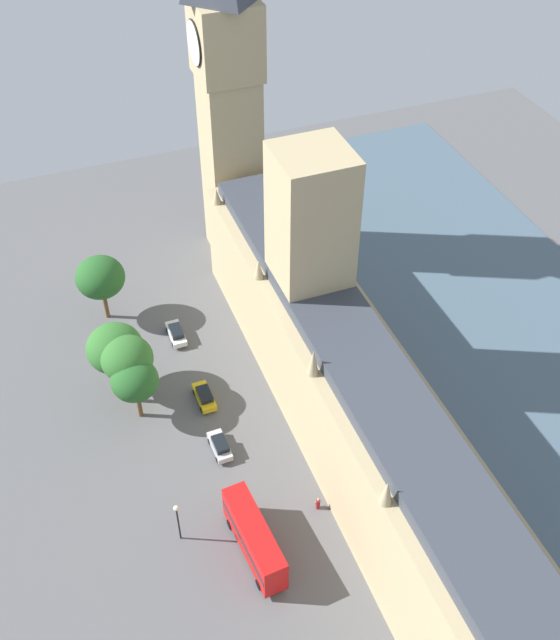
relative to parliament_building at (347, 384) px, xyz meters
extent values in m
plane|color=#565659|center=(1.99, 1.79, -8.73)|extent=(141.37, 141.37, 0.00)
cube|color=#475B6B|center=(-27.23, 1.79, -8.60)|extent=(35.20, 127.23, 0.25)
cube|color=tan|center=(-0.01, 1.79, -1.71)|extent=(10.54, 71.37, 14.03)
cube|color=tan|center=(-0.01, -11.05, 6.76)|extent=(7.76, 7.76, 30.97)
cube|color=#383D47|center=(-0.01, 1.79, 6.10)|extent=(8.01, 68.51, 1.60)
cone|color=tan|center=(4.86, -30.32, 6.36)|extent=(1.20, 1.20, 2.11)
cone|color=tan|center=(4.86, -14.26, 6.48)|extent=(1.20, 1.20, 2.35)
cone|color=tan|center=(4.86, 1.79, 6.90)|extent=(1.20, 1.20, 3.20)
cone|color=tan|center=(4.86, 17.85, 6.68)|extent=(1.20, 1.20, 2.76)
cube|color=tan|center=(0.11, -38.67, 4.70)|extent=(7.08, 7.08, 26.85)
cube|color=tan|center=(0.11, -38.67, 22.91)|extent=(7.79, 7.79, 9.59)
cylinder|color=silver|center=(4.16, -38.67, 22.91)|extent=(0.25, 5.38, 5.38)
torus|color=black|center=(4.16, -38.67, 22.91)|extent=(0.24, 5.62, 5.62)
cylinder|color=silver|center=(0.11, -42.71, 22.91)|extent=(5.38, 0.25, 5.38)
torus|color=black|center=(0.11, -42.71, 22.91)|extent=(5.62, 0.24, 5.62)
cube|color=silver|center=(13.65, -22.49, -8.01)|extent=(1.79, 4.65, 0.75)
cube|color=black|center=(13.65, -22.26, -7.31)|extent=(1.50, 2.61, 0.65)
cylinder|color=black|center=(14.47, -23.98, -8.39)|extent=(0.25, 0.68, 0.68)
cylinder|color=black|center=(12.84, -23.98, -8.39)|extent=(0.25, 0.68, 0.68)
cylinder|color=black|center=(14.47, -21.00, -8.39)|extent=(0.25, 0.68, 0.68)
cylinder|color=black|center=(12.84, -21.00, -8.39)|extent=(0.25, 0.68, 0.68)
cube|color=gold|center=(13.34, -10.67, -8.01)|extent=(1.87, 4.64, 0.75)
cube|color=black|center=(13.33, -10.44, -7.31)|extent=(1.55, 2.61, 0.65)
cylinder|color=black|center=(14.18, -12.13, -8.39)|extent=(0.26, 0.68, 0.68)
cylinder|color=black|center=(12.55, -12.16, -8.39)|extent=(0.26, 0.68, 0.68)
cylinder|color=black|center=(14.13, -9.18, -8.39)|extent=(0.26, 0.68, 0.68)
cylinder|color=black|center=(12.50, -9.21, -8.39)|extent=(0.26, 0.68, 0.68)
cube|color=#B7B7BC|center=(13.82, -2.93, -8.01)|extent=(1.83, 4.35, 0.75)
cube|color=black|center=(13.82, -2.72, -7.31)|extent=(1.51, 2.45, 0.65)
cylinder|color=black|center=(14.64, -4.29, -8.39)|extent=(0.27, 0.69, 0.68)
cylinder|color=black|center=(13.08, -4.33, -8.39)|extent=(0.27, 0.69, 0.68)
cylinder|color=black|center=(14.57, -1.53, -8.39)|extent=(0.27, 0.69, 0.68)
cylinder|color=black|center=(13.01, -1.57, -8.39)|extent=(0.27, 0.69, 0.68)
cube|color=red|center=(14.39, 10.53, -6.08)|extent=(3.32, 10.66, 4.20)
cube|color=black|center=(14.39, 10.53, -5.99)|extent=(3.35, 10.27, 0.70)
cylinder|color=black|center=(12.95, 14.11, -8.18)|extent=(0.44, 1.12, 1.10)
cylinder|color=black|center=(15.24, 14.29, -8.18)|extent=(0.44, 1.12, 1.10)
cylinder|color=black|center=(13.53, 6.78, -8.18)|extent=(0.44, 1.12, 1.10)
cylinder|color=black|center=(15.82, 6.96, -8.18)|extent=(0.44, 1.12, 1.10)
cylinder|color=maroon|center=(6.42, 7.99, -8.05)|extent=(0.63, 0.63, 1.36)
sphere|color=tan|center=(6.42, 7.99, -7.23)|extent=(0.26, 0.26, 0.26)
cube|color=gray|center=(6.58, 7.75, -7.98)|extent=(0.32, 0.26, 0.24)
cylinder|color=brown|center=(21.02, -11.18, -6.72)|extent=(0.56, 0.56, 4.01)
ellipsoid|color=#235623|center=(21.02, -11.18, -2.67)|extent=(5.47, 5.47, 4.65)
cylinder|color=brown|center=(21.23, -29.79, -6.50)|extent=(0.56, 0.56, 4.46)
ellipsoid|color=#235623|center=(21.23, -29.79, -1.87)|extent=(6.40, 6.40, 5.44)
cylinder|color=brown|center=(21.16, -13.70, -6.27)|extent=(0.56, 0.56, 4.92)
ellipsoid|color=#2D6628|center=(21.16, -13.70, -1.55)|extent=(6.03, 6.03, 5.12)
cylinder|color=brown|center=(22.10, -16.44, -6.64)|extent=(0.56, 0.56, 4.17)
ellipsoid|color=#2D6628|center=(22.10, -16.44, -2.05)|extent=(6.69, 6.69, 5.68)
cylinder|color=black|center=(20.96, 6.35, -6.17)|extent=(0.18, 0.18, 5.11)
sphere|color=#F2EAC6|center=(20.96, 6.35, -3.34)|extent=(0.56, 0.56, 0.56)
camera|label=1|loc=(26.37, 49.35, 60.59)|focal=42.74mm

